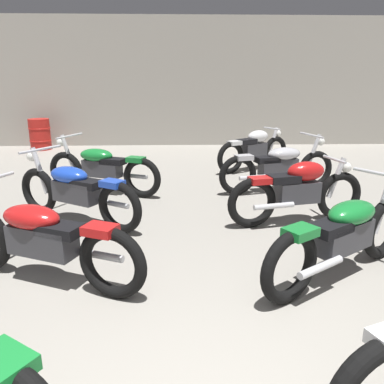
% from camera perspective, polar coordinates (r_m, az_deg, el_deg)
% --- Properties ---
extents(back_wall, '(12.98, 0.24, 3.60)m').
position_cam_1_polar(back_wall, '(11.36, -1.25, 16.23)').
color(back_wall, '#9E998E').
rests_on(back_wall, ground).
extents(motorcycle_left_row_1, '(2.04, 1.02, 0.97)m').
position_cam_1_polar(motorcycle_left_row_1, '(3.81, -21.87, -6.54)').
color(motorcycle_left_row_1, black).
rests_on(motorcycle_left_row_1, ground).
extents(motorcycle_left_row_2, '(1.91, 1.23, 0.97)m').
position_cam_1_polar(motorcycle_left_row_2, '(5.28, -17.29, 0.25)').
color(motorcycle_left_row_2, black).
rests_on(motorcycle_left_row_2, ground).
extents(motorcycle_left_row_3, '(2.05, 1.01, 0.97)m').
position_cam_1_polar(motorcycle_left_row_3, '(6.57, -13.54, 3.66)').
color(motorcycle_left_row_3, black).
rests_on(motorcycle_left_row_3, ground).
extents(motorcycle_right_row_1, '(1.87, 1.28, 0.97)m').
position_cam_1_polar(motorcycle_right_row_1, '(3.91, 22.07, -5.96)').
color(motorcycle_right_row_1, black).
rests_on(motorcycle_right_row_1, ground).
extents(motorcycle_right_row_2, '(1.95, 0.66, 0.88)m').
position_cam_1_polar(motorcycle_right_row_2, '(5.21, 15.81, 0.24)').
color(motorcycle_right_row_2, black).
rests_on(motorcycle_right_row_2, ground).
extents(motorcycle_right_row_3, '(2.13, 0.84, 0.97)m').
position_cam_1_polar(motorcycle_right_row_3, '(6.68, 13.02, 3.91)').
color(motorcycle_right_row_3, black).
rests_on(motorcycle_right_row_3, ground).
extents(motorcycle_right_row_4, '(1.72, 1.15, 0.88)m').
position_cam_1_polar(motorcycle_right_row_4, '(8.24, 9.43, 6.50)').
color(motorcycle_right_row_4, black).
rests_on(motorcycle_right_row_4, ground).
extents(oil_drum, '(0.59, 0.59, 0.85)m').
position_cam_1_polar(oil_drum, '(11.39, -22.04, 8.10)').
color(oil_drum, red).
rests_on(oil_drum, ground).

